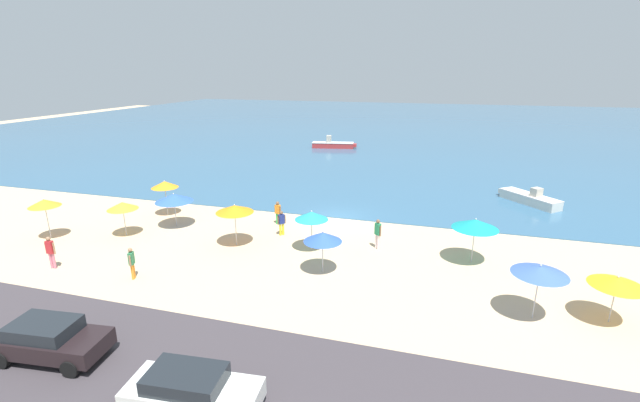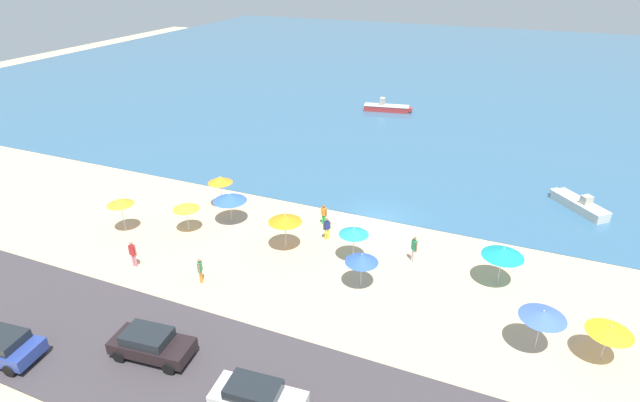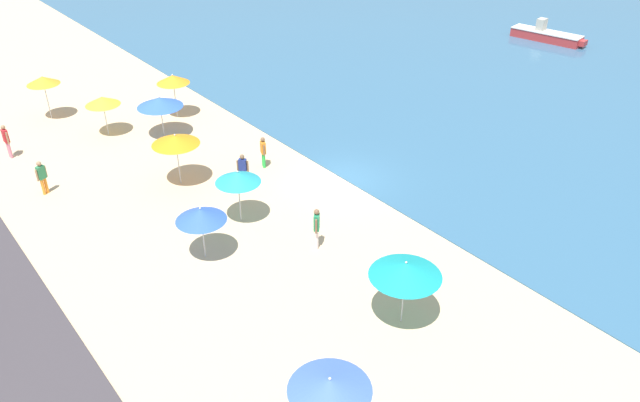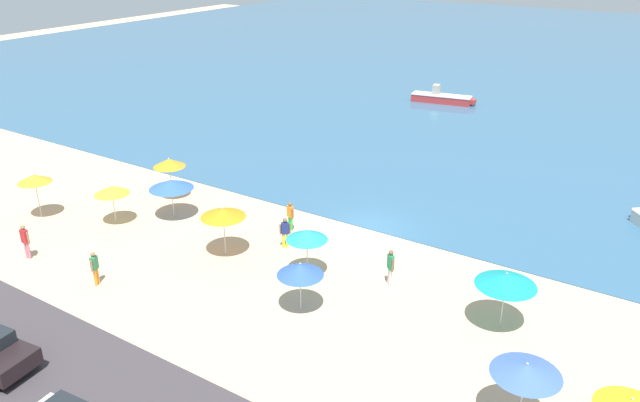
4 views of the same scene
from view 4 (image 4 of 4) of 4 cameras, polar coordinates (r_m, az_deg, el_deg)
The scene contains 17 objects.
ground_plane at distance 33.85m, azimuth 4.46°, elevation -2.63°, with size 160.00×160.00×0.00m, color #D3B38B.
sea at distance 84.39m, azimuth 23.20°, elevation 11.58°, with size 150.00×110.00×0.05m, color #356184.
beach_umbrella_0 at distance 25.83m, azimuth 16.67°, elevation -6.90°, with size 2.45×2.45×2.56m.
beach_umbrella_1 at distance 21.28m, azimuth 18.35°, elevation -14.41°, with size 2.26×2.26×2.49m.
beach_umbrella_2 at distance 28.41m, azimuth -1.20°, elevation -3.11°, with size 1.94×1.94×2.46m.
beach_umbrella_3 at distance 35.37m, azimuth -13.47°, elevation 1.50°, with size 2.47×2.47×2.33m.
beach_umbrella_5 at distance 25.95m, azimuth -1.82°, elevation -6.29°, with size 1.98×1.98×2.31m.
beach_umbrella_6 at distance 30.59m, azimuth -8.86°, elevation -1.07°, with size 2.23×2.23×2.58m.
beach_umbrella_7 at distance 37.77m, azimuth -13.63°, elevation 3.41°, with size 1.88×1.88×2.62m.
beach_umbrella_8 at distance 35.51m, azimuth -18.53°, elevation 0.96°, with size 1.87×1.87×2.29m.
beach_umbrella_9 at distance 37.75m, azimuth -24.67°, elevation 1.88°, with size 1.83×1.83×2.62m.
bather_0 at distance 33.40m, azimuth -2.73°, elevation -1.22°, with size 0.54×0.34×1.63m.
bather_1 at distance 30.08m, azimuth -19.90°, elevation -5.64°, with size 0.34×0.53×1.67m.
bather_2 at distance 31.58m, azimuth -3.21°, elevation -2.77°, with size 0.43×0.43×1.63m.
bather_3 at distance 33.69m, azimuth -25.35°, elevation -3.22°, with size 0.57×0.25×1.80m.
bather_4 at distance 28.34m, azimuth 6.46°, elevation -5.91°, with size 0.44×0.42×1.83m.
skiff_offshore at distance 59.91m, azimuth 11.06°, elevation 9.22°, with size 6.00×2.37×1.65m.
Camera 4 is at (14.27, -26.83, 14.91)m, focal length 35.00 mm.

